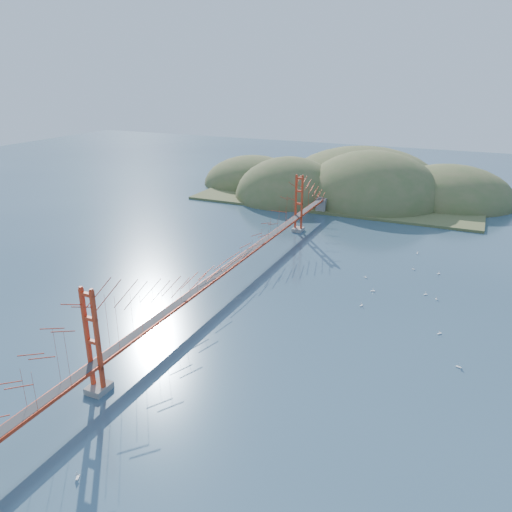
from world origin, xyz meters
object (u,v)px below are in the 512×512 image
at_px(sailboat_1, 436,299).
at_px(sailboat_0, 361,305).
at_px(bridge, 231,241).
at_px(sailboat_2, 459,366).

relative_size(sailboat_1, sailboat_0, 0.87).
distance_m(bridge, sailboat_0, 21.22).
height_order(bridge, sailboat_0, bridge).
relative_size(bridge, sailboat_0, 141.99).
height_order(sailboat_1, sailboat_0, sailboat_0).
bearing_deg(bridge, sailboat_1, 14.09).
bearing_deg(bridge, sailboat_2, -16.74).
distance_m(bridge, sailboat_2, 35.76).
xyz_separation_m(bridge, sailboat_2, (33.61, -10.11, -6.85)).
bearing_deg(sailboat_0, sailboat_1, 35.23).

